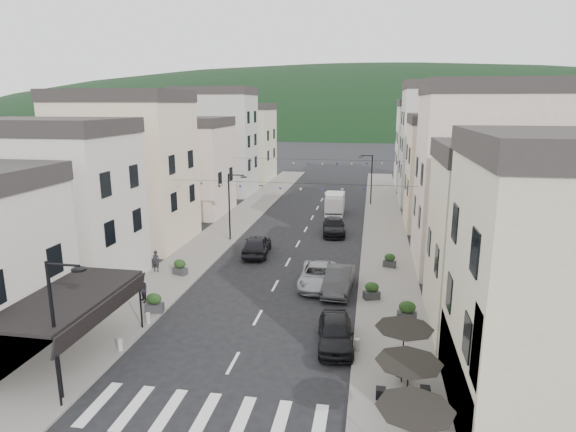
# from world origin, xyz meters

# --- Properties ---
(sidewalk_left) EXTENTS (4.00, 76.00, 0.12)m
(sidewalk_left) POSITION_xyz_m (-7.50, 32.00, 0.06)
(sidewalk_left) COLOR slate
(sidewalk_left) RESTS_ON ground
(sidewalk_right) EXTENTS (4.00, 76.00, 0.12)m
(sidewalk_right) POSITION_xyz_m (7.50, 32.00, 0.06)
(sidewalk_right) COLOR slate
(sidewalk_right) RESTS_ON ground
(hill_backdrop) EXTENTS (640.00, 360.00, 70.00)m
(hill_backdrop) POSITION_xyz_m (0.00, 300.00, 0.00)
(hill_backdrop) COLOR black
(hill_backdrop) RESTS_ON ground
(boutique_awning) EXTENTS (3.77, 7.50, 3.28)m
(boutique_awning) POSITION_xyz_m (-7.25, 5.00, 3.11)
(boutique_awning) COLOR black
(boutique_awning) RESTS_ON ground
(buildings_row_left) EXTENTS (10.20, 54.16, 14.00)m
(buildings_row_left) POSITION_xyz_m (-14.50, 37.75, 6.12)
(buildings_row_left) COLOR #BBB6AC
(buildings_row_left) RESTS_ON ground
(buildings_row_right) EXTENTS (10.20, 54.16, 14.50)m
(buildings_row_right) POSITION_xyz_m (14.50, 36.59, 6.32)
(buildings_row_right) COLOR #B7AE91
(buildings_row_right) RESTS_ON ground
(cafe_terrace) EXTENTS (2.50, 8.10, 2.53)m
(cafe_terrace) POSITION_xyz_m (7.70, 2.80, 2.36)
(cafe_terrace) COLOR black
(cafe_terrace) RESTS_ON ground
(streetlamp_left_near) EXTENTS (1.70, 0.56, 6.00)m
(streetlamp_left_near) POSITION_xyz_m (-5.82, 2.00, 3.70)
(streetlamp_left_near) COLOR black
(streetlamp_left_near) RESTS_ON ground
(streetlamp_left_far) EXTENTS (1.70, 0.56, 6.00)m
(streetlamp_left_far) POSITION_xyz_m (-5.82, 26.00, 3.70)
(streetlamp_left_far) COLOR black
(streetlamp_left_far) RESTS_ON ground
(streetlamp_right_far) EXTENTS (1.70, 0.56, 6.00)m
(streetlamp_right_far) POSITION_xyz_m (5.82, 44.00, 3.70)
(streetlamp_right_far) COLOR black
(streetlamp_right_far) RESTS_ON ground
(bollards) EXTENTS (11.66, 10.26, 0.60)m
(bollards) POSITION_xyz_m (0.00, 5.50, 0.42)
(bollards) COLOR gray
(bollards) RESTS_ON ground
(bunting_near) EXTENTS (19.00, 0.28, 0.62)m
(bunting_near) POSITION_xyz_m (0.00, 22.00, 5.65)
(bunting_near) COLOR black
(bunting_near) RESTS_ON ground
(bunting_far) EXTENTS (19.00, 0.28, 0.62)m
(bunting_far) POSITION_xyz_m (0.00, 38.00, 5.65)
(bunting_far) COLOR black
(bunting_far) RESTS_ON ground
(parked_car_a) EXTENTS (2.16, 4.47, 1.47)m
(parked_car_a) POSITION_xyz_m (4.60, 8.50, 0.74)
(parked_car_a) COLOR black
(parked_car_a) RESTS_ON ground
(parked_car_b) EXTENTS (1.92, 4.83, 1.56)m
(parked_car_b) POSITION_xyz_m (4.25, 15.68, 0.78)
(parked_car_b) COLOR #2C2C2F
(parked_car_b) RESTS_ON ground
(parked_car_c) EXTENTS (2.51, 5.18, 1.42)m
(parked_car_c) POSITION_xyz_m (2.80, 16.53, 0.71)
(parked_car_c) COLOR #9C9EA5
(parked_car_c) RESTS_ON ground
(parked_car_d) EXTENTS (2.53, 5.18, 1.45)m
(parked_car_d) POSITION_xyz_m (2.80, 29.81, 0.73)
(parked_car_d) COLOR black
(parked_car_d) RESTS_ON ground
(parked_car_e) EXTENTS (2.39, 5.03, 1.66)m
(parked_car_e) POSITION_xyz_m (-2.80, 22.43, 0.83)
(parked_car_e) COLOR black
(parked_car_e) RESTS_ON ground
(delivery_van) EXTENTS (2.00, 4.90, 2.33)m
(delivery_van) POSITION_xyz_m (2.21, 38.68, 1.14)
(delivery_van) COLOR silver
(delivery_van) RESTS_ON ground
(pedestrian_a) EXTENTS (0.60, 0.43, 1.55)m
(pedestrian_a) POSITION_xyz_m (-8.91, 16.95, 0.90)
(pedestrian_a) COLOR black
(pedestrian_a) RESTS_ON sidewalk_left
(pedestrian_b) EXTENTS (0.99, 0.97, 1.61)m
(pedestrian_b) POSITION_xyz_m (-7.33, 11.65, 0.93)
(pedestrian_b) COLOR black
(pedestrian_b) RESTS_ON sidewalk_left
(planter_la) EXTENTS (1.11, 0.74, 1.15)m
(planter_la) POSITION_xyz_m (-6.00, 10.45, 0.68)
(planter_la) COLOR #313033
(planter_la) RESTS_ON sidewalk_left
(planter_lb) EXTENTS (1.11, 0.82, 1.10)m
(planter_lb) POSITION_xyz_m (-6.98, 16.68, 0.66)
(planter_lb) COLOR #303032
(planter_lb) RESTS_ON sidewalk_left
(planter_ra) EXTENTS (1.09, 0.63, 1.19)m
(planter_ra) POSITION_xyz_m (8.30, 11.71, 0.70)
(planter_ra) COLOR #2B2B2E
(planter_ra) RESTS_ON sidewalk_right
(planter_rb) EXTENTS (1.10, 0.86, 1.09)m
(planter_rb) POSITION_xyz_m (6.37, 14.56, 0.65)
(planter_rb) COLOR #2C2C2E
(planter_rb) RESTS_ON sidewalk_right
(planter_rc) EXTENTS (1.00, 0.70, 1.02)m
(planter_rc) POSITION_xyz_m (7.65, 20.89, 0.61)
(planter_rc) COLOR #2E2F31
(planter_rc) RESTS_ON sidewalk_right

